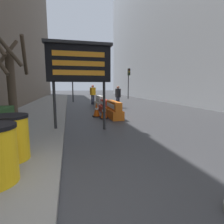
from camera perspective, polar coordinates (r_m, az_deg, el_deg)
ground_plane at (r=2.82m, az=-17.24°, el=-28.64°), size 120.00×120.00×0.00m
bare_tree at (r=9.71m, az=-30.55°, el=11.00°), size 1.87×1.92×4.61m
barrel_drum_middle at (r=4.25m, az=-30.43°, el=-7.22°), size 0.77×0.77×0.95m
message_board at (r=6.59m, az=-10.69°, el=15.20°), size 2.39×0.36×3.20m
jersey_barrier_orange_near at (r=9.28m, az=0.55°, el=0.52°), size 0.58×1.99×0.87m
jersey_barrier_red_striped at (r=11.30m, az=-2.10°, el=1.74°), size 0.65×1.72×0.77m
jersey_barrier_white at (r=13.49m, az=-4.07°, el=3.12°), size 0.60×1.86×0.92m
traffic_cone_near at (r=8.98m, az=-2.64°, el=0.05°), size 0.40×0.40×0.72m
traffic_cone_mid at (r=9.57m, az=-5.08°, el=0.70°), size 0.43×0.43×0.77m
traffic_cone_far at (r=14.87m, az=-3.13°, el=3.24°), size 0.35×0.35×0.62m
traffic_light_near_curb at (r=18.74m, az=-12.86°, el=12.66°), size 0.28×0.45×4.27m
traffic_light_far_side at (r=22.73m, az=5.46°, el=11.31°), size 0.28×0.45×3.82m
pedestrian_worker at (r=13.40m, az=1.96°, el=5.60°), size 0.34×0.48×1.67m
pedestrian_passerby at (r=15.90m, az=-6.28°, el=6.21°), size 0.54×0.48×1.76m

